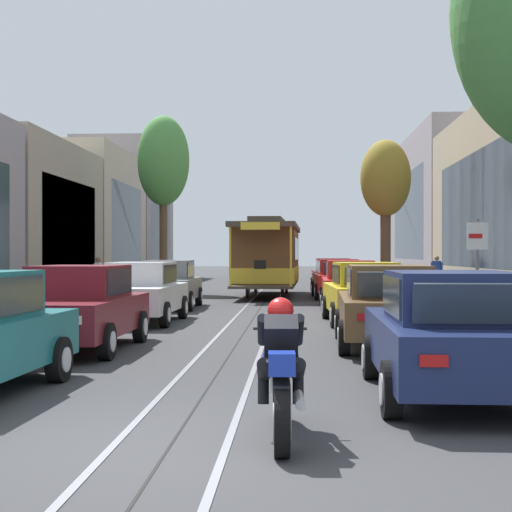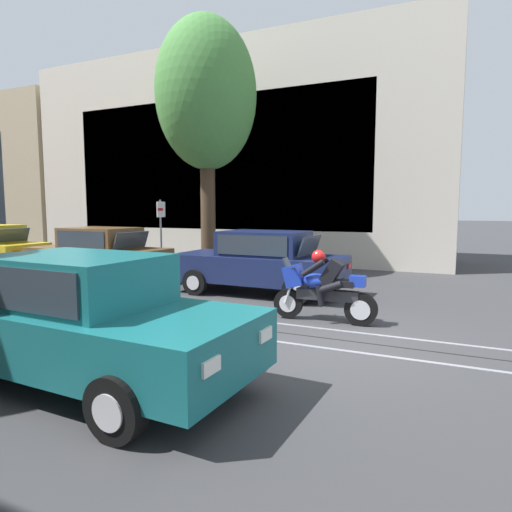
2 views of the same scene
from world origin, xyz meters
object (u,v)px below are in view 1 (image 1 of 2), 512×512
Objects in this scene: parked_car_brown_second_right at (388,306)px; motorcycle_with_rider at (281,372)px; parked_car_yellow_mid_right at (364,292)px; cable_car_trolley at (268,257)px; parked_car_grey_fourth_left at (168,284)px; pedestrian_on_left_pavement at (98,275)px; parked_car_maroon_second_left at (79,307)px; parked_car_red_fifth_right at (338,279)px; parked_car_maroon_sixth_right at (332,275)px; street_sign_post at (477,270)px; parked_car_red_fourth_right at (350,284)px; parked_car_white_mid_left at (141,292)px; street_tree_kerb_right_second at (386,182)px; pedestrian_on_right_pavement at (437,272)px; parked_car_navy_near_right at (451,334)px; street_tree_kerb_left_second at (163,163)px.

motorcycle_with_rider is at bearing -104.44° from parked_car_brown_second_right.
parked_car_yellow_mid_right is at bearing 81.31° from motorcycle_with_rider.
motorcycle_with_rider is at bearing -87.68° from cable_car_trolley.
cable_car_trolley is (-2.95, 12.96, 0.86)m from parked_car_yellow_mid_right.
cable_car_trolley is at bearing 68.50° from parked_car_grey_fourth_left.
pedestrian_on_left_pavement is at bearing 121.37° from parked_car_brown_second_right.
cable_car_trolley reaches higher than parked_car_grey_fourth_left.
parked_car_maroon_second_left is 1.00× the size of parked_car_red_fifth_right.
parked_car_maroon_sixth_right is 22.99m from street_sign_post.
parked_car_maroon_second_left is at bearing -108.67° from parked_car_red_fifth_right.
parked_car_red_fourth_right and parked_car_red_fifth_right have the same top height.
parked_car_white_mid_left is 17.89m from street_tree_kerb_right_second.
parked_car_red_fifth_right is at bearing 85.60° from motorcycle_with_rider.
street_tree_kerb_right_second is at bearing 50.39° from parked_car_grey_fourth_left.
parked_car_red_fourth_right is 1.82× the size of street_sign_post.
parked_car_red_fifth_right is (5.73, 16.96, 0.00)m from parked_car_maroon_second_left.
street_tree_kerb_right_second is at bearing 81.44° from parked_car_yellow_mid_right.
pedestrian_on_right_pavement is at bearing 76.86° from motorcycle_with_rider.
parked_car_red_fifth_right is 6.41m from street_tree_kerb_right_second.
motorcycle_with_rider is at bearing -103.14° from pedestrian_on_right_pavement.
parked_car_grey_fourth_left is 15.08m from pedestrian_on_right_pavement.
parked_car_yellow_mid_right is 2.22× the size of motorcycle_with_rider.
parked_car_white_mid_left is at bearing -135.38° from parked_car_red_fourth_right.
street_tree_kerb_right_second is 3.51× the size of motorcycle_with_rider.
pedestrian_on_right_pavement is (4.71, 15.85, 0.17)m from parked_car_yellow_mid_right.
pedestrian_on_left_pavement is (-9.80, 16.08, 0.14)m from parked_car_brown_second_right.
parked_car_navy_near_right and parked_car_yellow_mid_right have the same top height.
parked_car_navy_near_right is at bearing -82.38° from cable_car_trolley.
parked_car_grey_fourth_left is at bearing 120.09° from parked_car_brown_second_right.
parked_car_red_fourth_right is (-0.14, 15.95, 0.00)m from parked_car_navy_near_right.
pedestrian_on_right_pavement reaches higher than parked_car_red_fifth_right.
street_tree_kerb_left_second is at bearing 117.03° from parked_car_yellow_mid_right.
parked_car_yellow_mid_right reaches higher than motorcycle_with_rider.
pedestrian_on_right_pavement is (14.52, 4.88, 0.03)m from pedestrian_on_left_pavement.
parked_car_white_mid_left is at bearing 139.13° from street_sign_post.
parked_car_maroon_sixth_right is at bearing 90.31° from parked_car_red_fourth_right.
parked_car_maroon_sixth_right is at bearing 93.61° from street_sign_post.
parked_car_red_fourth_right is 0.48× the size of cable_car_trolley.
parked_car_maroon_sixth_right is 0.48× the size of cable_car_trolley.
parked_car_maroon_second_left is 7.48m from parked_car_navy_near_right.
street_tree_kerb_right_second is 4.09× the size of pedestrian_on_right_pavement.
cable_car_trolley is at bearing 92.32° from motorcycle_with_rider.
parked_car_navy_near_right is 3.07m from motorcycle_with_rider.
parked_car_navy_near_right is at bearing -89.49° from parked_car_red_fourth_right.
street_tree_kerb_left_second is 24.21m from street_sign_post.
cable_car_trolley is (4.97, -2.56, -4.35)m from street_tree_kerb_left_second.
parked_car_red_fifth_right is at bearing 90.33° from parked_car_brown_second_right.
pedestrian_on_left_pavement reaches higher than parked_car_white_mid_left.
parked_car_maroon_sixth_right is (-0.06, 10.94, 0.00)m from parked_car_red_fourth_right.
parked_car_yellow_mid_right and parked_car_maroon_sixth_right have the same top height.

